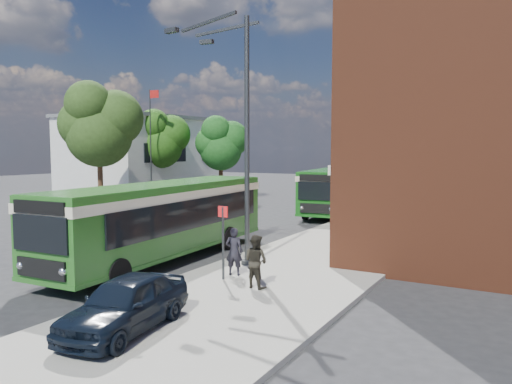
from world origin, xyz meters
The scene contains 15 objects.
ground centered at (0.00, 0.00, 0.00)m, with size 120.00×120.00×0.00m, color #28282A.
pavement centered at (7.00, 8.00, 0.07)m, with size 6.00×48.00×0.15m, color #9A978C.
kerb_line centered at (3.95, 8.00, 0.01)m, with size 0.12×48.00×0.01m, color beige.
white_building centered at (-18.00, 18.00, 3.66)m, with size 9.40×13.40×7.30m.
flagpole centered at (-12.45, 13.00, 4.94)m, with size 0.95×0.10×9.00m.
street_lamp centered at (4.84, -2.00, 4.79)m, with size 2.96×2.38×9.00m.
bus_stop_sign centered at (5.60, -4.20, 1.51)m, with size 0.35×0.08×2.52m.
bus_front centered at (1.76, -2.53, 1.83)m, with size 3.21×11.80×3.02m.
bus_rear centered at (2.77, 13.83, 1.83)m, with size 3.78×10.39×3.02m.
parked_car centered at (6.13, -9.14, 0.80)m, with size 1.52×3.79×1.29m, color black.
pedestrian_a centered at (5.60, -3.55, 0.95)m, with size 0.58×0.38×1.60m, color black.
pedestrian_b centered at (6.98, -4.51, 0.96)m, with size 0.79×0.62×1.63m, color black.
tree_left centered at (-11.67, 6.91, 6.00)m, with size 5.24×4.98×8.84m.
tree_mid centered at (-13.66, 15.52, 5.19)m, with size 4.53×4.31×7.65m.
tree_right centered at (-9.14, 18.00, 4.83)m, with size 4.22×4.01×7.12m.
Camera 1 is at (14.29, -17.43, 4.36)m, focal length 35.00 mm.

